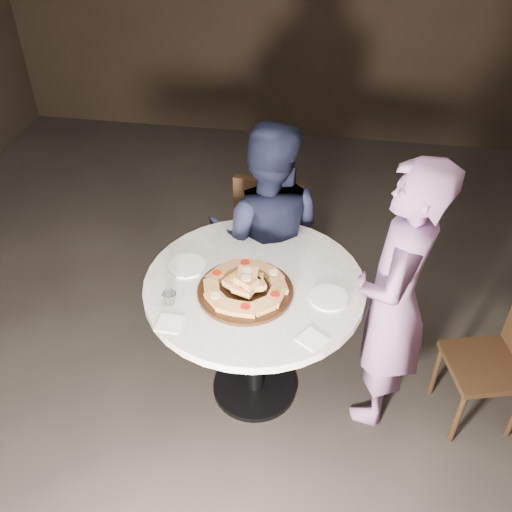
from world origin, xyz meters
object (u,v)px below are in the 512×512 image
at_px(table, 255,304).
at_px(chair_right, 503,356).
at_px(water_glass, 170,298).
at_px(diner_teal, 393,301).
at_px(serving_board, 245,291).
at_px(diner_navy, 267,237).
at_px(chair_far, 273,224).
at_px(focaccia_pile, 246,284).

height_order(table, chair_right, table).
height_order(water_glass, chair_right, water_glass).
bearing_deg(diner_teal, chair_right, 104.48).
bearing_deg(serving_board, diner_navy, 88.33).
distance_m(serving_board, chair_right, 1.42).
bearing_deg(diner_navy, chair_far, -88.23).
relative_size(table, chair_far, 1.50).
height_order(water_glass, diner_navy, diner_navy).
bearing_deg(chair_right, water_glass, -96.40).
bearing_deg(diner_navy, focaccia_pile, 88.67).
distance_m(serving_board, water_glass, 0.38).
relative_size(chair_far, diner_navy, 0.65).
height_order(water_glass, diner_teal, diner_teal).
xyz_separation_m(chair_right, diner_teal, (-0.62, -0.02, 0.33)).
bearing_deg(table, focaccia_pile, -107.99).
bearing_deg(chair_far, chair_right, 153.52).
height_order(focaccia_pile, chair_far, focaccia_pile).
xyz_separation_m(table, diner_navy, (-0.01, 0.54, 0.05)).
height_order(chair_far, chair_right, chair_far).
distance_m(water_glass, diner_navy, 0.86).
height_order(water_glass, chair_far, chair_far).
xyz_separation_m(water_glass, chair_far, (0.36, 1.16, -0.33)).
relative_size(chair_far, chair_right, 1.17).
bearing_deg(water_glass, serving_board, 20.78).
xyz_separation_m(table, water_glass, (-0.38, -0.22, 0.19)).
bearing_deg(diner_navy, chair_right, 159.31).
bearing_deg(serving_board, chair_right, 5.32).
bearing_deg(chair_far, focaccia_pile, 97.01).
xyz_separation_m(table, chair_right, (1.33, 0.04, -0.22)).
xyz_separation_m(water_glass, diner_navy, (0.37, 0.76, -0.15)).
height_order(table, diner_teal, diner_teal).
relative_size(water_glass, diner_teal, 0.04).
relative_size(serving_board, water_glass, 6.91).
relative_size(chair_right, diner_navy, 0.56).
distance_m(water_glass, chair_far, 1.26).
bearing_deg(focaccia_pile, diner_teal, 8.11).
height_order(table, water_glass, water_glass).
height_order(serving_board, water_glass, water_glass).
height_order(focaccia_pile, water_glass, focaccia_pile).
height_order(diner_navy, diner_teal, diner_teal).
height_order(focaccia_pile, diner_teal, diner_teal).
height_order(table, chair_far, chair_far).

